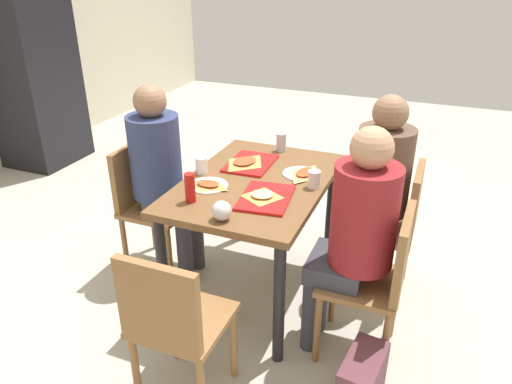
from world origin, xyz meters
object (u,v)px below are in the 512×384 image
Objects in this scene: chair_far_side at (146,198)px; paper_plate_near_edge at (301,174)px; pizza_slice_c at (208,184)px; handbag at (362,380)px; chair_left_end at (173,321)px; person_far_side at (161,167)px; paper_plate_center at (209,185)px; pizza_slice_d at (305,173)px; condiment_bottle at (190,188)px; tray_red_near at (266,198)px; plastic_cup_a at (202,166)px; pizza_slice_b at (245,162)px; drink_fridge at (32,69)px; tray_red_far at (251,163)px; soda_can at (281,142)px; foil_bundle at (222,211)px; main_table at (256,196)px; chair_near_right at (395,222)px; plastic_cup_b at (314,179)px; chair_near_left at (379,275)px; person_in_red at (355,227)px; person_in_brown_jacket at (376,181)px; pizza_slice_a at (262,195)px.

paper_plate_near_edge is at bearing -80.02° from chair_far_side.
handbag is (-0.45, -1.01, -0.65)m from pizza_slice_c.
person_far_side is at bearing 33.44° from chair_left_end.
person_far_side is 0.46m from paper_plate_center.
condiment_bottle is (-0.55, 0.46, 0.06)m from pizza_slice_d.
plastic_cup_a reaches higher than tray_red_near.
plastic_cup_a is (0.18, 0.48, 0.04)m from tray_red_near.
chair_left_end reaches higher than pizza_slice_b.
pizza_slice_b is at bearing -111.38° from drink_fridge.
tray_red_far is at bearing -68.52° from person_far_side.
pizza_slice_c is 0.63× the size of handbag.
plastic_cup_a is 0.82× the size of soda_can.
foil_bundle is (-0.50, -0.66, 0.07)m from person_far_side.
tray_red_near is (0.76, -0.14, 0.27)m from chair_left_end.
main_table is 0.85m from chair_near_right.
chair_left_end is 0.86m from pizza_slice_c.
drink_fridge is (1.23, 2.21, 0.20)m from person_far_side.
plastic_cup_b is at bearing -146.67° from pizza_slice_d.
chair_near_left is at bearing -129.83° from paper_plate_near_edge.
chair_far_side is (0.29, 1.56, 0.00)m from chair_near_left.
soda_can is (1.47, 0.02, 0.33)m from chair_left_end.
chair_near_right is 8.58× the size of foil_bundle.
soda_can is (0.79, 0.66, 0.08)m from person_in_red.
chair_near_left is 4.27× the size of pizza_slice_c.
plastic_cup_b reaches higher than chair_left_end.
person_far_side is (-0.00, 0.64, 0.09)m from main_table.
chair_left_end is 0.94m from handbag.
person_in_red is 1.02m from plastic_cup_a.
person_in_brown_jacket is 0.73m from pizza_slice_a.
person_in_red is 10.39× the size of soda_can.
soda_can is at bearing -51.24° from person_far_side.
chair_near_left is 0.72m from pizza_slice_a.
chair_near_right is 1.14m from paper_plate_center.
chair_near_left is at bearing -126.04° from plastic_cup_b.
person_in_brown_jacket is (0.59, 0.00, 0.00)m from person_in_red.
chair_left_end is 1.05m from plastic_cup_a.
pizza_slice_b is (0.18, 0.15, 0.13)m from main_table.
chair_far_side is 1.00× the size of chair_left_end.
chair_left_end is 8.58× the size of foil_bundle.
condiment_bottle is (0.59, 0.22, 0.35)m from chair_left_end.
tray_red_far is (1.17, 0.12, 0.27)m from chair_left_end.
main_table is 11.72× the size of plastic_cup_a.
pizza_slice_b is at bearing 98.51° from person_in_brown_jacket.
pizza_slice_b is at bearing 63.16° from chair_near_left.
chair_near_left is 1.00× the size of chair_near_right.
plastic_cup_a is at bearing 76.73° from chair_near_left.
plastic_cup_a reaches higher than chair_near_left.
chair_left_end is at bearing -127.72° from drink_fridge.
drink_fridge is at bearing 71.02° from pizza_slice_d.
chair_near_right is 1.21m from plastic_cup_a.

